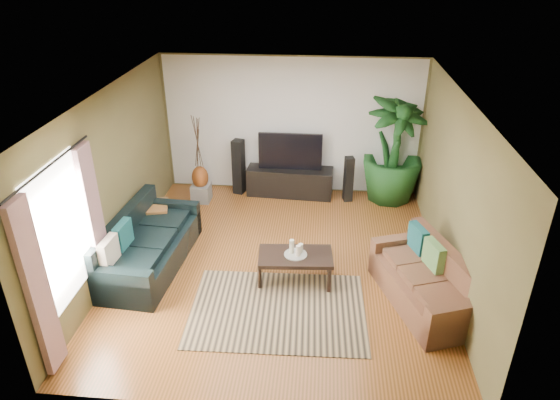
# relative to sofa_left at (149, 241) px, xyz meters

# --- Properties ---
(floor) EXTENTS (5.50, 5.50, 0.00)m
(floor) POSITION_rel_sofa_left_xyz_m (2.00, 0.17, -0.42)
(floor) COLOR #995427
(floor) RESTS_ON ground
(ceiling) EXTENTS (5.50, 5.50, 0.00)m
(ceiling) POSITION_rel_sofa_left_xyz_m (2.00, 0.17, 2.28)
(ceiling) COLOR white
(ceiling) RESTS_ON ground
(wall_back) EXTENTS (5.00, 0.00, 5.00)m
(wall_back) POSITION_rel_sofa_left_xyz_m (2.00, 2.92, 0.93)
(wall_back) COLOR brown
(wall_back) RESTS_ON ground
(wall_front) EXTENTS (5.00, 0.00, 5.00)m
(wall_front) POSITION_rel_sofa_left_xyz_m (2.00, -2.58, 0.93)
(wall_front) COLOR brown
(wall_front) RESTS_ON ground
(wall_left) EXTENTS (0.00, 5.50, 5.50)m
(wall_left) POSITION_rel_sofa_left_xyz_m (-0.50, 0.17, 0.92)
(wall_left) COLOR brown
(wall_left) RESTS_ON ground
(wall_right) EXTENTS (0.00, 5.50, 5.50)m
(wall_right) POSITION_rel_sofa_left_xyz_m (4.50, 0.17, 0.92)
(wall_right) COLOR brown
(wall_right) RESTS_ON ground
(backwall_panel) EXTENTS (4.90, 0.00, 4.90)m
(backwall_panel) POSITION_rel_sofa_left_xyz_m (2.00, 2.91, 0.93)
(backwall_panel) COLOR white
(backwall_panel) RESTS_ON ground
(window_pane) EXTENTS (0.00, 1.80, 1.80)m
(window_pane) POSITION_rel_sofa_left_xyz_m (-0.48, -1.43, 0.97)
(window_pane) COLOR white
(window_pane) RESTS_ON ground
(curtain_near) EXTENTS (0.08, 0.35, 2.20)m
(curtain_near) POSITION_rel_sofa_left_xyz_m (-0.43, -2.18, 0.72)
(curtain_near) COLOR gray
(curtain_near) RESTS_ON ground
(curtain_far) EXTENTS (0.08, 0.35, 2.20)m
(curtain_far) POSITION_rel_sofa_left_xyz_m (-0.43, -0.68, 0.72)
(curtain_far) COLOR gray
(curtain_far) RESTS_ON ground
(curtain_rod) EXTENTS (0.03, 1.90, 0.03)m
(curtain_rod) POSITION_rel_sofa_left_xyz_m (-0.43, -1.43, 1.87)
(curtain_rod) COLOR black
(curtain_rod) RESTS_ON ground
(sofa_left) EXTENTS (1.11, 2.28, 0.85)m
(sofa_left) POSITION_rel_sofa_left_xyz_m (0.00, 0.00, 0.00)
(sofa_left) COLOR black
(sofa_left) RESTS_ON floor
(sofa_right) EXTENTS (1.36, 1.96, 0.85)m
(sofa_right) POSITION_rel_sofa_left_xyz_m (4.06, -0.57, 0.00)
(sofa_right) COLOR brown
(sofa_right) RESTS_ON floor
(area_rug) EXTENTS (2.45, 1.77, 0.01)m
(area_rug) POSITION_rel_sofa_left_xyz_m (2.08, -0.91, -0.42)
(area_rug) COLOR #A0885E
(area_rug) RESTS_ON floor
(coffee_table) EXTENTS (1.13, 0.67, 0.44)m
(coffee_table) POSITION_rel_sofa_left_xyz_m (2.28, -0.19, -0.20)
(coffee_table) COLOR black
(coffee_table) RESTS_ON floor
(candle_tray) EXTENTS (0.34, 0.34, 0.01)m
(candle_tray) POSITION_rel_sofa_left_xyz_m (2.28, -0.19, 0.03)
(candle_tray) COLOR #979892
(candle_tray) RESTS_ON coffee_table
(candle_tall) EXTENTS (0.07, 0.07, 0.22)m
(candle_tall) POSITION_rel_sofa_left_xyz_m (2.22, -0.16, 0.14)
(candle_tall) COLOR white
(candle_tall) RESTS_ON candle_tray
(candle_mid) EXTENTS (0.07, 0.07, 0.17)m
(candle_mid) POSITION_rel_sofa_left_xyz_m (2.32, -0.23, 0.12)
(candle_mid) COLOR silver
(candle_mid) RESTS_ON candle_tray
(candle_short) EXTENTS (0.07, 0.07, 0.14)m
(candle_short) POSITION_rel_sofa_left_xyz_m (2.35, -0.13, 0.10)
(candle_short) COLOR beige
(candle_short) RESTS_ON candle_tray
(tv_stand) EXTENTS (1.71, 0.60, 0.56)m
(tv_stand) POSITION_rel_sofa_left_xyz_m (1.99, 2.67, -0.15)
(tv_stand) COLOR black
(tv_stand) RESTS_ON floor
(television) EXTENTS (1.23, 0.07, 0.73)m
(television) POSITION_rel_sofa_left_xyz_m (1.99, 2.67, 0.50)
(television) COLOR black
(television) RESTS_ON tv_stand
(speaker_left) EXTENTS (0.25, 0.27, 1.12)m
(speaker_left) POSITION_rel_sofa_left_xyz_m (0.96, 2.67, 0.13)
(speaker_left) COLOR black
(speaker_left) RESTS_ON floor
(speaker_right) EXTENTS (0.20, 0.21, 0.90)m
(speaker_right) POSITION_rel_sofa_left_xyz_m (3.13, 2.51, 0.03)
(speaker_right) COLOR black
(speaker_right) RESTS_ON floor
(potted_plant) EXTENTS (1.52, 1.52, 2.07)m
(potted_plant) POSITION_rel_sofa_left_xyz_m (3.94, 2.67, 0.61)
(potted_plant) COLOR #17461A
(potted_plant) RESTS_ON floor
(plant_pot) EXTENTS (0.38, 0.38, 0.30)m
(plant_pot) POSITION_rel_sofa_left_xyz_m (3.94, 2.67, -0.28)
(plant_pot) COLOR black
(plant_pot) RESTS_ON floor
(pedestal) EXTENTS (0.35, 0.35, 0.35)m
(pedestal) POSITION_rel_sofa_left_xyz_m (0.28, 2.22, -0.25)
(pedestal) COLOR gray
(pedestal) RESTS_ON floor
(vase) EXTENTS (0.32, 0.32, 0.44)m
(vase) POSITION_rel_sofa_left_xyz_m (0.28, 2.22, 0.08)
(vase) COLOR brown
(vase) RESTS_ON pedestal
(side_table) EXTENTS (0.65, 0.65, 0.57)m
(side_table) POSITION_rel_sofa_left_xyz_m (-0.24, 0.92, -0.14)
(side_table) COLOR brown
(side_table) RESTS_ON floor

